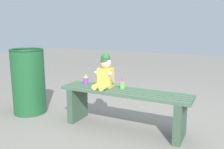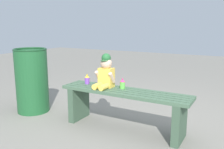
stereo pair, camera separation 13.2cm
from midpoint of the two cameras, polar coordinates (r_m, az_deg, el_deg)
ground_plane at (r=2.93m, az=4.07°, el=-12.59°), size 16.00×16.00×0.00m
park_bench at (r=2.82m, az=4.15°, el=-6.85°), size 1.53×0.35×0.47m
child_figure at (r=2.86m, az=-0.23°, el=0.42°), size 0.23×0.27×0.40m
sippy_cup_left at (r=3.07m, az=-4.64°, el=-1.13°), size 0.06×0.06×0.12m
sippy_cup_right at (r=2.83m, az=3.82°, el=-2.22°), size 0.06×0.06×0.12m
trash_bin at (r=3.52m, az=-17.30°, el=-1.29°), size 0.45×0.45×0.89m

